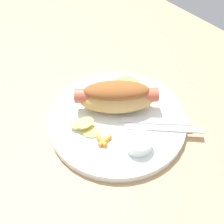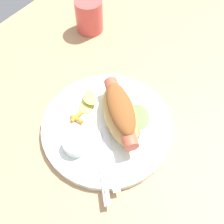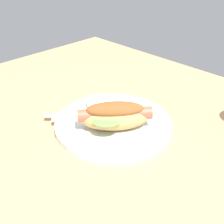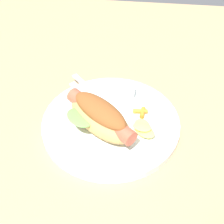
{
  "view_description": "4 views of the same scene",
  "coord_description": "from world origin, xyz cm",
  "px_view_note": "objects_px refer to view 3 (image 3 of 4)",
  "views": [
    {
      "loc": [
        34.18,
        -28.06,
        51.32
      ],
      "look_at": [
        2.44,
        -0.56,
        4.63
      ],
      "focal_mm": 52.1,
      "sensor_mm": 36.0,
      "label": 1
    },
    {
      "loc": [
        26.15,
        19.79,
        51.66
      ],
      "look_at": [
        1.43,
        1.67,
        5.9
      ],
      "focal_mm": 44.02,
      "sensor_mm": 36.0,
      "label": 2
    },
    {
      "loc": [
        -39.58,
        42.9,
        39.87
      ],
      "look_at": [
        2.9,
        0.8,
        3.77
      ],
      "focal_mm": 47.14,
      "sensor_mm": 36.0,
      "label": 3
    },
    {
      "loc": [
        -42.53,
        -4.58,
        48.16
      ],
      "look_at": [
        2.6,
        0.76,
        3.81
      ],
      "focal_mm": 51.24,
      "sensor_mm": 36.0,
      "label": 4
    }
  ],
  "objects_px": {
    "carrot_garnish": "(122,106)",
    "plate": "(113,124)",
    "chips_pile": "(138,111)",
    "sauce_ramekin": "(96,103)",
    "knife": "(81,119)",
    "hot_dog": "(114,115)",
    "fork": "(77,115)"
  },
  "relations": [
    {
      "from": "knife",
      "to": "carrot_garnish",
      "type": "bearing_deg",
      "value": -151.49
    },
    {
      "from": "plate",
      "to": "hot_dog",
      "type": "xyz_separation_m",
      "value": [
        -0.02,
        0.02,
        0.04
      ]
    },
    {
      "from": "hot_dog",
      "to": "chips_pile",
      "type": "xyz_separation_m",
      "value": [
        0.0,
        -0.08,
        -0.03
      ]
    },
    {
      "from": "hot_dog",
      "to": "knife",
      "type": "relative_size",
      "value": 1.14
    },
    {
      "from": "plate",
      "to": "chips_pile",
      "type": "xyz_separation_m",
      "value": [
        -0.02,
        -0.07,
        0.02
      ]
    },
    {
      "from": "fork",
      "to": "plate",
      "type": "bearing_deg",
      "value": 166.26
    },
    {
      "from": "plate",
      "to": "carrot_garnish",
      "type": "relative_size",
      "value": 9.04
    },
    {
      "from": "hot_dog",
      "to": "chips_pile",
      "type": "bearing_deg",
      "value": -139.41
    },
    {
      "from": "hot_dog",
      "to": "sauce_ramekin",
      "type": "xyz_separation_m",
      "value": [
        0.1,
        -0.04,
        -0.02
      ]
    },
    {
      "from": "sauce_ramekin",
      "to": "chips_pile",
      "type": "height_order",
      "value": "sauce_ramekin"
    },
    {
      "from": "sauce_ramekin",
      "to": "fork",
      "type": "relative_size",
      "value": 0.43
    },
    {
      "from": "chips_pile",
      "to": "carrot_garnish",
      "type": "xyz_separation_m",
      "value": [
        0.05,
        0.01,
        -0.0
      ]
    },
    {
      "from": "plate",
      "to": "knife",
      "type": "xyz_separation_m",
      "value": [
        0.06,
        0.05,
        0.01
      ]
    },
    {
      "from": "plate",
      "to": "chips_pile",
      "type": "height_order",
      "value": "chips_pile"
    },
    {
      "from": "hot_dog",
      "to": "knife",
      "type": "distance_m",
      "value": 0.09
    },
    {
      "from": "hot_dog",
      "to": "knife",
      "type": "bearing_deg",
      "value": -27.61
    },
    {
      "from": "sauce_ramekin",
      "to": "knife",
      "type": "bearing_deg",
      "value": 106.86
    },
    {
      "from": "plate",
      "to": "sauce_ramekin",
      "type": "bearing_deg",
      "value": -12.83
    },
    {
      "from": "hot_dog",
      "to": "knife",
      "type": "xyz_separation_m",
      "value": [
        0.08,
        0.03,
        -0.03
      ]
    },
    {
      "from": "sauce_ramekin",
      "to": "chips_pile",
      "type": "distance_m",
      "value": 0.11
    },
    {
      "from": "plate",
      "to": "carrot_garnish",
      "type": "distance_m",
      "value": 0.07
    },
    {
      "from": "plate",
      "to": "knife",
      "type": "bearing_deg",
      "value": 41.7
    },
    {
      "from": "knife",
      "to": "carrot_garnish",
      "type": "xyz_separation_m",
      "value": [
        -0.03,
        -0.11,
        0.0
      ]
    },
    {
      "from": "knife",
      "to": "chips_pile",
      "type": "xyz_separation_m",
      "value": [
        -0.08,
        -0.12,
        0.01
      ]
    },
    {
      "from": "plate",
      "to": "chips_pile",
      "type": "bearing_deg",
      "value": -106.82
    },
    {
      "from": "plate",
      "to": "fork",
      "type": "xyz_separation_m",
      "value": [
        0.08,
        0.05,
        0.01
      ]
    },
    {
      "from": "fork",
      "to": "knife",
      "type": "xyz_separation_m",
      "value": [
        -0.02,
        0.0,
        -0.0
      ]
    },
    {
      "from": "plate",
      "to": "chips_pile",
      "type": "relative_size",
      "value": 4.01
    },
    {
      "from": "fork",
      "to": "sauce_ramekin",
      "type": "bearing_deg",
      "value": -135.16
    },
    {
      "from": "fork",
      "to": "carrot_garnish",
      "type": "height_order",
      "value": "carrot_garnish"
    },
    {
      "from": "carrot_garnish",
      "to": "plate",
      "type": "bearing_deg",
      "value": 115.0
    },
    {
      "from": "sauce_ramekin",
      "to": "carrot_garnish",
      "type": "height_order",
      "value": "sauce_ramekin"
    }
  ]
}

